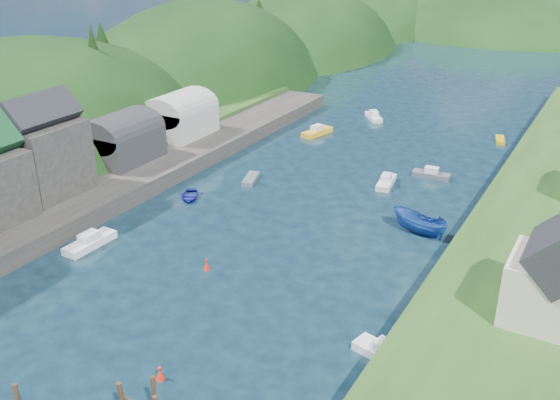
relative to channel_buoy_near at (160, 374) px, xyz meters
The scene contains 11 objects.
ground 45.92m from the channel_buoy_near, 94.66° to the left, with size 600.00×600.00×0.00m, color black.
hillside_left 86.34m from the channel_buoy_near, 124.55° to the left, with size 44.00×245.56×52.00m.
far_hills 170.16m from the channel_buoy_near, 90.85° to the left, with size 103.00×68.00×44.00m.
hill_trees 61.98m from the channel_buoy_near, 92.73° to the left, with size 91.67×150.75×12.28m.
quay_left 31.90m from the channel_buoy_near, 150.38° to the left, with size 12.00×110.00×2.00m, color #2D2B28.
terrace_left_grass 38.15m from the channel_buoy_near, 155.59° to the left, with size 12.00×110.00×2.50m, color #234719.
boat_sheds 45.99m from the channel_buoy_near, 130.54° to the left, with size 7.00×21.00×7.50m.
terrace_right 41.62m from the channel_buoy_near, 59.26° to the left, with size 16.00×120.00×2.40m, color #234719.
channel_buoy_near is the anchor object (origin of this frame).
channel_buoy_far 15.52m from the channel_buoy_near, 113.64° to the left, with size 0.70×0.70×1.10m.
moored_boats 21.05m from the channel_buoy_near, 99.49° to the left, with size 36.19×92.08×2.43m.
Camera 1 is at (28.79, -22.31, 29.95)m, focal length 40.00 mm.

